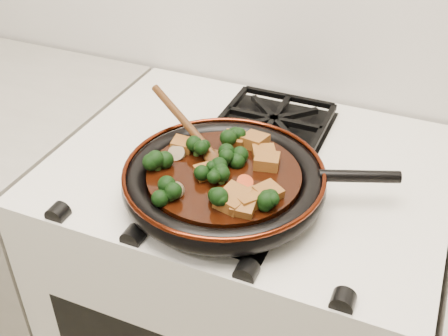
% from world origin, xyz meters
% --- Properties ---
extents(stove, '(0.76, 0.60, 0.90)m').
position_xyz_m(stove, '(0.00, 1.69, 0.45)').
color(stove, silver).
rests_on(stove, ground).
extents(burner_grate_front, '(0.23, 0.23, 0.03)m').
position_xyz_m(burner_grate_front, '(0.00, 1.55, 0.91)').
color(burner_grate_front, black).
rests_on(burner_grate_front, stove).
extents(burner_grate_back, '(0.23, 0.23, 0.03)m').
position_xyz_m(burner_grate_back, '(0.00, 1.83, 0.91)').
color(burner_grate_back, black).
rests_on(burner_grate_back, stove).
extents(skillet, '(0.47, 0.36, 0.05)m').
position_xyz_m(skillet, '(-0.00, 1.57, 0.94)').
color(skillet, black).
rests_on(skillet, burner_grate_front).
extents(braising_sauce, '(0.27, 0.27, 0.02)m').
position_xyz_m(braising_sauce, '(-0.00, 1.56, 0.95)').
color(braising_sauce, black).
rests_on(braising_sauce, skillet).
extents(tofu_cube_0, '(0.06, 0.06, 0.03)m').
position_xyz_m(tofu_cube_0, '(0.07, 1.50, 0.97)').
color(tofu_cube_0, brown).
rests_on(tofu_cube_0, braising_sauce).
extents(tofu_cube_1, '(0.05, 0.05, 0.02)m').
position_xyz_m(tofu_cube_1, '(0.04, 1.64, 0.97)').
color(tofu_cube_1, brown).
rests_on(tofu_cube_1, braising_sauce).
extents(tofu_cube_2, '(0.05, 0.05, 0.02)m').
position_xyz_m(tofu_cube_2, '(-0.03, 1.55, 0.97)').
color(tofu_cube_2, brown).
rests_on(tofu_cube_2, braising_sauce).
extents(tofu_cube_3, '(0.05, 0.05, 0.03)m').
position_xyz_m(tofu_cube_3, '(0.04, 1.49, 0.97)').
color(tofu_cube_3, brown).
rests_on(tofu_cube_3, braising_sauce).
extents(tofu_cube_4, '(0.05, 0.05, 0.03)m').
position_xyz_m(tofu_cube_4, '(0.09, 1.53, 0.97)').
color(tofu_cube_4, brown).
rests_on(tofu_cube_4, braising_sauce).
extents(tofu_cube_5, '(0.04, 0.05, 0.02)m').
position_xyz_m(tofu_cube_5, '(-0.02, 1.66, 0.97)').
color(tofu_cube_5, brown).
rests_on(tofu_cube_5, braising_sauce).
extents(tofu_cube_6, '(0.05, 0.05, 0.03)m').
position_xyz_m(tofu_cube_6, '(0.06, 1.62, 0.97)').
color(tofu_cube_6, brown).
rests_on(tofu_cube_6, braising_sauce).
extents(tofu_cube_7, '(0.05, 0.05, 0.03)m').
position_xyz_m(tofu_cube_7, '(0.04, 1.50, 0.97)').
color(tofu_cube_7, brown).
rests_on(tofu_cube_7, braising_sauce).
extents(tofu_cube_8, '(0.05, 0.05, 0.03)m').
position_xyz_m(tofu_cube_8, '(-0.10, 1.60, 0.97)').
color(tofu_cube_8, brown).
rests_on(tofu_cube_8, braising_sauce).
extents(tofu_cube_9, '(0.05, 0.05, 0.03)m').
position_xyz_m(tofu_cube_9, '(0.02, 1.67, 0.97)').
color(tofu_cube_9, brown).
rests_on(tofu_cube_9, braising_sauce).
extents(tofu_cube_10, '(0.04, 0.04, 0.03)m').
position_xyz_m(tofu_cube_10, '(0.07, 1.48, 0.97)').
color(tofu_cube_10, brown).
rests_on(tofu_cube_10, braising_sauce).
extents(broccoli_floret_0, '(0.09, 0.09, 0.07)m').
position_xyz_m(broccoli_floret_0, '(-0.02, 1.54, 0.97)').
color(broccoli_floret_0, black).
rests_on(broccoli_floret_0, braising_sauce).
extents(broccoli_floret_1, '(0.07, 0.08, 0.07)m').
position_xyz_m(broccoli_floret_1, '(0.10, 1.51, 0.97)').
color(broccoli_floret_1, black).
rests_on(broccoli_floret_1, braising_sauce).
extents(broccoli_floret_2, '(0.09, 0.09, 0.07)m').
position_xyz_m(broccoli_floret_2, '(-0.11, 1.53, 0.97)').
color(broccoli_floret_2, black).
rests_on(broccoli_floret_2, braising_sauce).
extents(broccoli_floret_3, '(0.07, 0.07, 0.06)m').
position_xyz_m(broccoli_floret_3, '(0.00, 1.54, 0.97)').
color(broccoli_floret_3, black).
rests_on(broccoli_floret_3, braising_sauce).
extents(broccoli_floret_4, '(0.09, 0.09, 0.06)m').
position_xyz_m(broccoli_floret_4, '(-0.00, 1.60, 0.97)').
color(broccoli_floret_4, black).
rests_on(broccoli_floret_4, braising_sauce).
extents(broccoli_floret_5, '(0.09, 0.08, 0.07)m').
position_xyz_m(broccoli_floret_5, '(-0.07, 1.60, 0.97)').
color(broccoli_floret_5, black).
rests_on(broccoli_floret_5, braising_sauce).
extents(broccoli_floret_6, '(0.09, 0.09, 0.07)m').
position_xyz_m(broccoli_floret_6, '(-0.03, 1.66, 0.97)').
color(broccoli_floret_6, black).
rests_on(broccoli_floret_6, braising_sauce).
extents(broccoli_floret_7, '(0.09, 0.08, 0.06)m').
position_xyz_m(broccoli_floret_7, '(0.03, 1.48, 0.97)').
color(broccoli_floret_7, black).
rests_on(broccoli_floret_7, braising_sauce).
extents(broccoli_floret_8, '(0.08, 0.07, 0.06)m').
position_xyz_m(broccoli_floret_8, '(-0.06, 1.46, 0.97)').
color(broccoli_floret_8, black).
rests_on(broccoli_floret_8, braising_sauce).
extents(carrot_coin_0, '(0.03, 0.03, 0.02)m').
position_xyz_m(carrot_coin_0, '(-0.02, 1.62, 0.96)').
color(carrot_coin_0, '#B12B04').
rests_on(carrot_coin_0, braising_sauce).
extents(carrot_coin_1, '(0.03, 0.03, 0.02)m').
position_xyz_m(carrot_coin_1, '(-0.01, 1.61, 0.96)').
color(carrot_coin_1, '#B12B04').
rests_on(carrot_coin_1, braising_sauce).
extents(carrot_coin_2, '(0.03, 0.03, 0.01)m').
position_xyz_m(carrot_coin_2, '(-0.02, 1.56, 0.96)').
color(carrot_coin_2, '#B12B04').
rests_on(carrot_coin_2, braising_sauce).
extents(carrot_coin_3, '(0.03, 0.03, 0.02)m').
position_xyz_m(carrot_coin_3, '(0.04, 1.55, 0.96)').
color(carrot_coin_3, '#B12B04').
rests_on(carrot_coin_3, braising_sauce).
extents(mushroom_slice_0, '(0.03, 0.03, 0.03)m').
position_xyz_m(mushroom_slice_0, '(-0.06, 1.48, 0.97)').
color(mushroom_slice_0, '#776345').
rests_on(mushroom_slice_0, braising_sauce).
extents(mushroom_slice_1, '(0.04, 0.03, 0.02)m').
position_xyz_m(mushroom_slice_1, '(0.08, 1.52, 0.97)').
color(mushroom_slice_1, '#776345').
rests_on(mushroom_slice_1, braising_sauce).
extents(mushroom_slice_2, '(0.03, 0.03, 0.02)m').
position_xyz_m(mushroom_slice_2, '(-0.10, 1.58, 0.97)').
color(mushroom_slice_2, '#776345').
rests_on(mushroom_slice_2, braising_sauce).
extents(wooden_spoon, '(0.13, 0.09, 0.21)m').
position_xyz_m(wooden_spoon, '(-0.08, 1.62, 0.98)').
color(wooden_spoon, '#46260F').
rests_on(wooden_spoon, braising_sauce).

